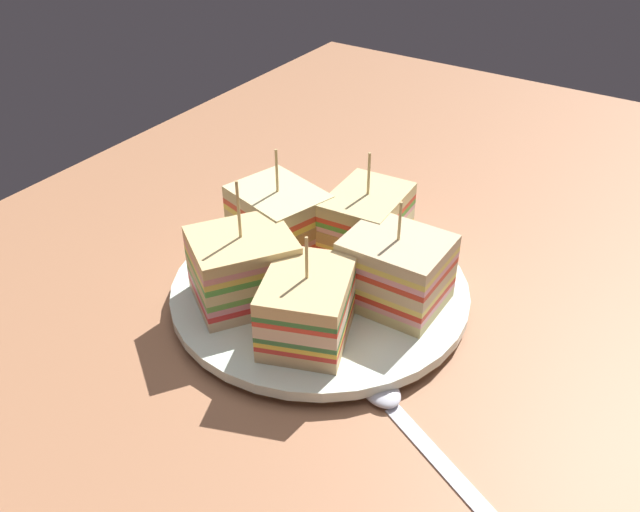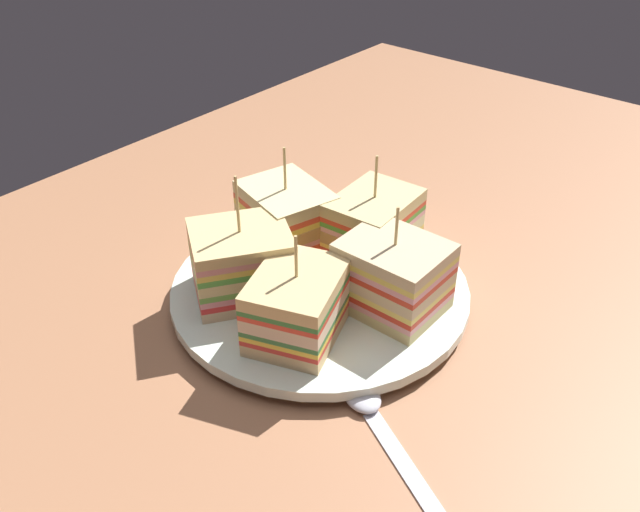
{
  "view_description": "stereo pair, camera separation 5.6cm",
  "coord_description": "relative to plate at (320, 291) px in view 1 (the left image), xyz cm",
  "views": [
    {
      "loc": [
        -38.93,
        -25.32,
        36.65
      ],
      "look_at": [
        0.0,
        0.0,
        4.68
      ],
      "focal_mm": 38.0,
      "sensor_mm": 36.0,
      "label": 1
    },
    {
      "loc": [
        -35.58,
        -29.85,
        36.65
      ],
      "look_at": [
        0.0,
        0.0,
        4.68
      ],
      "focal_mm": 38.0,
      "sensor_mm": 36.0,
      "label": 2
    }
  ],
  "objects": [
    {
      "name": "ground_plane",
      "position": [
        0.0,
        0.0,
        -1.92
      ],
      "size": [
        126.15,
        77.19,
        1.8
      ],
      "primitive_type": "cube",
      "color": "#A46E4C"
    },
    {
      "name": "plate",
      "position": [
        0.0,
        0.0,
        0.0
      ],
      "size": [
        25.51,
        25.51,
        1.68
      ],
      "color": "white",
      "rests_on": "ground_plane"
    },
    {
      "name": "sandwich_wedge_0",
      "position": [
        2.44,
        5.96,
        3.75
      ],
      "size": [
        8.28,
        9.41,
        10.18
      ],
      "rotation": [
        0.0,
        0.0,
        4.43
      ],
      "color": "beige",
      "rests_on": "plate"
    },
    {
      "name": "sandwich_wedge_1",
      "position": [
        -4.86,
        4.23,
        3.68
      ],
      "size": [
        10.33,
        9.98,
        11.01
      ],
      "rotation": [
        0.0,
        0.0,
        5.68
      ],
      "color": "beige",
      "rests_on": "plate"
    },
    {
      "name": "sandwich_wedge_2",
      "position": [
        -5.85,
        -2.67,
        3.39
      ],
      "size": [
        9.62,
        8.57,
        9.03
      ],
      "rotation": [
        0.0,
        0.0,
        6.64
      ],
      "color": "#E1BA80",
      "rests_on": "plate"
    },
    {
      "name": "sandwich_wedge_3",
      "position": [
        1.56,
        -6.25,
        3.67
      ],
      "size": [
        6.56,
        8.03,
        9.39
      ],
      "rotation": [
        0.0,
        0.0,
        7.86
      ],
      "color": "#D3BD7C",
      "rests_on": "plate"
    },
    {
      "name": "sandwich_wedge_4",
      "position": [
        6.39,
        -0.77,
        3.71
      ],
      "size": [
        8.39,
        6.54,
        10.03
      ],
      "rotation": [
        0.0,
        0.0,
        9.5
      ],
      "color": "beige",
      "rests_on": "plate"
    },
    {
      "name": "spoon",
      "position": [
        -7.82,
        -11.38,
        -0.61
      ],
      "size": [
        7.74,
        12.97,
        1.0
      ],
      "rotation": [
        0.0,
        0.0,
        1.11
      ],
      "color": "silver",
      "rests_on": "ground_plane"
    }
  ]
}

